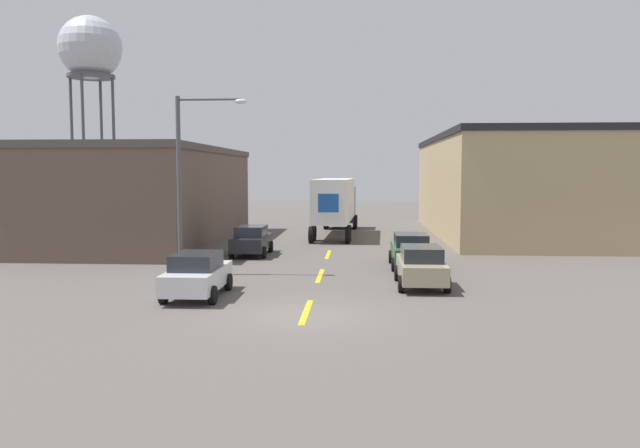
# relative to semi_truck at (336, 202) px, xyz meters

# --- Properties ---
(ground_plane) EXTENTS (160.00, 160.00, 0.00)m
(ground_plane) POSITION_rel_semi_truck_xyz_m (-0.02, -25.76, -2.43)
(ground_plane) COLOR #56514C
(road_centerline) EXTENTS (0.20, 17.92, 0.01)m
(road_centerline) POSITION_rel_semi_truck_xyz_m (-0.02, -18.10, -2.42)
(road_centerline) COLOR gold
(road_centerline) RESTS_ON ground_plane
(warehouse_left) EXTENTS (11.03, 19.97, 6.16)m
(warehouse_left) POSITION_rel_semi_truck_xyz_m (-12.69, -5.42, 0.66)
(warehouse_left) COLOR brown
(warehouse_left) RESTS_ON ground_plane
(warehouse_right) EXTENTS (12.40, 24.20, 7.20)m
(warehouse_right) POSITION_rel_semi_truck_xyz_m (13.33, 1.20, 1.18)
(warehouse_right) COLOR tan
(warehouse_right) RESTS_ON ground_plane
(semi_truck) EXTENTS (3.09, 13.19, 4.09)m
(semi_truck) POSITION_rel_semi_truck_xyz_m (0.00, 0.00, 0.00)
(semi_truck) COLOR navy
(semi_truck) RESTS_ON ground_plane
(parked_car_right_near) EXTENTS (1.95, 4.19, 1.63)m
(parked_car_right_near) POSITION_rel_semi_truck_xyz_m (4.16, -20.45, -1.59)
(parked_car_right_near) COLOR tan
(parked_car_right_near) RESTS_ON ground_plane
(parked_car_left_near) EXTENTS (1.95, 4.19, 1.63)m
(parked_car_left_near) POSITION_rel_semi_truck_xyz_m (-4.21, -23.04, -1.59)
(parked_car_left_near) COLOR silver
(parked_car_left_near) RESTS_ON ground_plane
(parked_car_right_mid) EXTENTS (1.95, 4.19, 1.63)m
(parked_car_right_mid) POSITION_rel_semi_truck_xyz_m (4.16, -15.36, -1.59)
(parked_car_right_mid) COLOR #2D5B38
(parked_car_right_mid) RESTS_ON ground_plane
(parked_car_left_far) EXTENTS (1.95, 4.19, 1.63)m
(parked_car_left_far) POSITION_rel_semi_truck_xyz_m (-4.21, -11.53, -1.59)
(parked_car_left_far) COLOR black
(parked_car_left_far) RESTS_ON ground_plane
(water_tower) EXTENTS (5.98, 5.98, 19.51)m
(water_tower) POSITION_rel_semi_truck_xyz_m (-24.25, 14.34, 13.83)
(water_tower) COLOR #47474C
(water_tower) RESTS_ON ground_plane
(street_lamp) EXTENTS (3.17, 0.32, 7.87)m
(street_lamp) POSITION_rel_semi_truck_xyz_m (-5.86, -18.10, 2.21)
(street_lamp) COLOR #4C4C51
(street_lamp) RESTS_ON ground_plane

